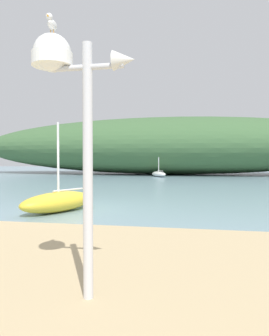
{
  "coord_description": "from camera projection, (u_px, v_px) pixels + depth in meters",
  "views": [
    {
      "loc": [
        4.37,
        -11.08,
        1.89
      ],
      "look_at": [
        1.43,
        4.81,
        1.4
      ],
      "focal_mm": 33.27,
      "sensor_mm": 36.0,
      "label": 1
    }
  ],
  "objects": [
    {
      "name": "seagull_on_radar",
      "position": [
        52.0,
        23.0,
        3.74
      ],
      "size": [
        0.11,
        0.28,
        0.21
      ],
      "color": "orange",
      "rests_on": "mast_structure"
    },
    {
      "name": "sailboat_far_left",
      "position": [
        59.0,
        201.0,
        11.08
      ],
      "size": [
        2.34,
        3.29,
        3.18
      ],
      "color": "gold",
      "rests_on": "ground"
    },
    {
      "name": "ground_plane",
      "position": [
        74.0,
        209.0,
        11.74
      ],
      "size": [
        120.0,
        120.0,
        0.0
      ],
      "primitive_type": "plane",
      "color": "#7A99A8"
    },
    {
      "name": "sailboat_east_reach",
      "position": [
        159.0,
        174.0,
        32.54
      ],
      "size": [
        2.25,
        2.99,
        3.02
      ],
      "color": "white",
      "rests_on": "ground"
    },
    {
      "name": "distant_hill",
      "position": [
        167.0,
        146.0,
        37.88
      ],
      "size": [
        48.74,
        12.4,
        6.88
      ],
      "primitive_type": "ellipsoid",
      "color": "#3D6038",
      "rests_on": "ground"
    },
    {
      "name": "mast_structure",
      "position": [
        66.0,
        82.0,
        3.75
      ],
      "size": [
        1.27,
        0.49,
        3.2
      ],
      "color": "silver",
      "rests_on": "beach_sand"
    }
  ]
}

